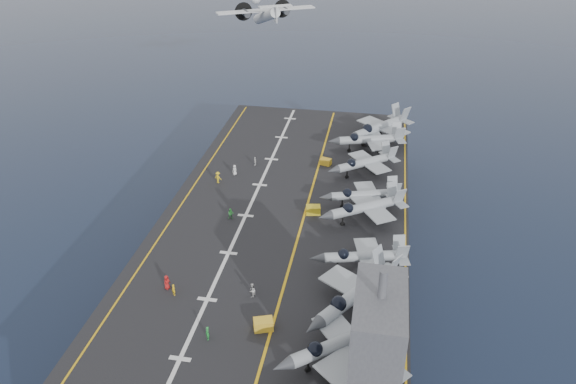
# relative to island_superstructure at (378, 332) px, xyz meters

# --- Properties ---
(ground) EXTENTS (500.00, 500.00, 0.00)m
(ground) POSITION_rel_island_superstructure_xyz_m (-15.00, 30.00, -17.90)
(ground) COLOR #142135
(ground) RESTS_ON ground
(hull) EXTENTS (36.00, 90.00, 10.00)m
(hull) POSITION_rel_island_superstructure_xyz_m (-15.00, 30.00, -12.90)
(hull) COLOR #56595E
(hull) RESTS_ON ground
(flight_deck) EXTENTS (38.00, 92.00, 0.40)m
(flight_deck) POSITION_rel_island_superstructure_xyz_m (-15.00, 30.00, -7.70)
(flight_deck) COLOR black
(flight_deck) RESTS_ON hull
(foul_line) EXTENTS (0.35, 90.00, 0.02)m
(foul_line) POSITION_rel_island_superstructure_xyz_m (-12.00, 30.00, -7.48)
(foul_line) COLOR gold
(foul_line) RESTS_ON flight_deck
(landing_centerline) EXTENTS (0.50, 90.00, 0.02)m
(landing_centerline) POSITION_rel_island_superstructure_xyz_m (-21.00, 30.00, -7.48)
(landing_centerline) COLOR silver
(landing_centerline) RESTS_ON flight_deck
(deck_edge_port) EXTENTS (0.25, 90.00, 0.02)m
(deck_edge_port) POSITION_rel_island_superstructure_xyz_m (-32.00, 30.00, -7.48)
(deck_edge_port) COLOR gold
(deck_edge_port) RESTS_ON flight_deck
(deck_edge_stbd) EXTENTS (0.25, 90.00, 0.02)m
(deck_edge_stbd) POSITION_rel_island_superstructure_xyz_m (3.50, 30.00, -7.48)
(deck_edge_stbd) COLOR gold
(deck_edge_stbd) RESTS_ON flight_deck
(island_superstructure) EXTENTS (5.00, 10.00, 15.00)m
(island_superstructure) POSITION_rel_island_superstructure_xyz_m (0.00, 0.00, 0.00)
(island_superstructure) COLOR #56595E
(island_superstructure) RESTS_ON flight_deck
(fighter_jet_1) EXTENTS (17.26, 16.43, 5.00)m
(fighter_jet_1) POSITION_rel_island_superstructure_xyz_m (-3.71, 3.18, -5.00)
(fighter_jet_1) COLOR gray
(fighter_jet_1) RESTS_ON flight_deck
(fighter_jet_2) EXTENTS (17.83, 19.36, 5.59)m
(fighter_jet_2) POSITION_rel_island_superstructure_xyz_m (-2.52, 11.35, -4.70)
(fighter_jet_2) COLOR gray
(fighter_jet_2) RESTS_ON flight_deck
(fighter_jet_3) EXTENTS (14.73, 11.53, 4.53)m
(fighter_jet_3) POSITION_rel_island_superstructure_xyz_m (-2.04, 19.66, -5.24)
(fighter_jet_3) COLOR #A3AAB3
(fighter_jet_3) RESTS_ON flight_deck
(fighter_jet_4) EXTENTS (17.01, 15.60, 4.92)m
(fighter_jet_4) POSITION_rel_island_superstructure_xyz_m (-2.58, 32.07, -5.04)
(fighter_jet_4) COLOR gray
(fighter_jet_4) RESTS_ON flight_deck
(fighter_jet_5) EXTENTS (14.89, 12.07, 4.48)m
(fighter_jet_5) POSITION_rel_island_superstructure_xyz_m (-3.03, 36.17, -5.26)
(fighter_jet_5) COLOR #A0A8B1
(fighter_jet_5) RESTS_ON flight_deck
(fighter_jet_6) EXTENTS (16.29, 15.41, 4.72)m
(fighter_jet_6) POSITION_rel_island_superstructure_xyz_m (-3.53, 47.37, -5.14)
(fighter_jet_6) COLOR gray
(fighter_jet_6) RESTS_ON flight_deck
(fighter_jet_7) EXTENTS (16.73, 13.50, 5.05)m
(fighter_jet_7) POSITION_rel_island_superstructure_xyz_m (-3.16, 56.96, -4.97)
(fighter_jet_7) COLOR gray
(fighter_jet_7) RESTS_ON flight_deck
(fighter_jet_8) EXTENTS (19.03, 19.67, 5.72)m
(fighter_jet_8) POSITION_rel_island_superstructure_xyz_m (-1.62, 62.46, -4.64)
(fighter_jet_8) COLOR #9097A0
(fighter_jet_8) RESTS_ON flight_deck
(tow_cart_a) EXTENTS (2.61, 2.12, 1.35)m
(tow_cart_a) POSITION_rel_island_superstructure_xyz_m (-12.95, 6.20, -6.82)
(tow_cart_a) COLOR gold
(tow_cart_a) RESTS_ON flight_deck
(tow_cart_b) EXTENTS (2.45, 1.84, 1.33)m
(tow_cart_b) POSITION_rel_island_superstructure_xyz_m (-10.74, 32.50, -6.84)
(tow_cart_b) COLOR gold
(tow_cart_b) RESTS_ON flight_deck
(tow_cart_c) EXTENTS (2.22, 1.76, 1.16)m
(tow_cart_c) POSITION_rel_island_superstructure_xyz_m (-10.80, 49.62, -6.92)
(tow_cart_c) COLOR gold
(tow_cart_c) RESTS_ON flight_deck
(crew_0) EXTENTS (1.18, 1.41, 2.00)m
(crew_0) POSITION_rel_island_superstructure_xyz_m (-26.66, 11.20, -6.50)
(crew_0) COLOR #B21919
(crew_0) RESTS_ON flight_deck
(crew_1) EXTENTS (1.16, 1.09, 1.61)m
(crew_1) POSITION_rel_island_superstructure_xyz_m (-25.39, 10.12, -6.69)
(crew_1) COLOR yellow
(crew_1) RESTS_ON flight_deck
(crew_2) EXTENTS (1.26, 1.02, 1.83)m
(crew_2) POSITION_rel_island_superstructure_xyz_m (-22.98, 28.72, -6.59)
(crew_2) COLOR #298734
(crew_2) RESTS_ON flight_deck
(crew_3) EXTENTS (1.45, 1.22, 2.06)m
(crew_3) POSITION_rel_island_superstructure_xyz_m (-28.19, 39.54, -6.47)
(crew_3) COLOR yellow
(crew_3) RESTS_ON flight_deck
(crew_4) EXTENTS (0.73, 1.04, 1.67)m
(crew_4) POSITION_rel_island_superstructure_xyz_m (-23.41, 47.04, -6.66)
(crew_4) COLOR silver
(crew_4) RESTS_ON flight_deck
(crew_5) EXTENTS (1.26, 1.38, 1.91)m
(crew_5) POSITION_rel_island_superstructure_xyz_m (-26.12, 42.84, -6.54)
(crew_5) COLOR silver
(crew_5) RESTS_ON flight_deck
(crew_6) EXTENTS (1.18, 1.28, 1.78)m
(crew_6) POSITION_rel_island_superstructure_xyz_m (-18.87, 3.45, -6.61)
(crew_6) COLOR green
(crew_6) RESTS_ON flight_deck
(crew_7) EXTENTS (1.14, 1.38, 1.98)m
(crew_7) POSITION_rel_island_superstructure_xyz_m (-15.57, 11.61, -6.51)
(crew_7) COLOR silver
(crew_7) RESTS_ON flight_deck
(transport_plane) EXTENTS (27.95, 25.09, 5.48)m
(transport_plane) POSITION_rel_island_superstructure_xyz_m (-29.84, 88.30, 9.94)
(transport_plane) COLOR silver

